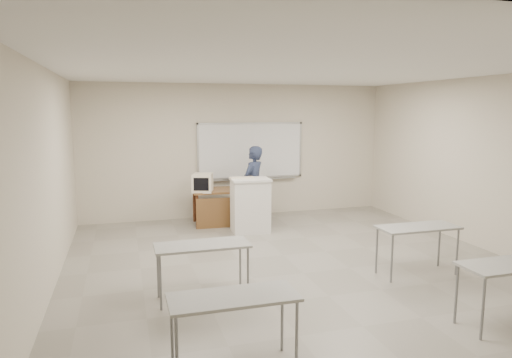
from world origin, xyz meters
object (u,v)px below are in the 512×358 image
object	(u,v)px
laptop	(247,187)
mouse	(248,187)
podium	(250,205)
crt_monitor	(203,183)
presenter	(253,185)
instructor_desk	(229,199)
whiteboard	(251,151)
keyboard	(242,178)

from	to	relation	value
laptop	mouse	xyz separation A→B (m)	(0.07, 0.18, -0.04)
podium	crt_monitor	world-z (taller)	crt_monitor
podium	presenter	distance (m)	0.76
mouse	laptop	bearing A→B (deg)	-117.11
instructor_desk	laptop	world-z (taller)	laptop
crt_monitor	laptop	distance (m)	0.96
whiteboard	instructor_desk	world-z (taller)	whiteboard
instructor_desk	laptop	distance (m)	0.47
keyboard	instructor_desk	bearing A→B (deg)	106.52
whiteboard	laptop	world-z (taller)	whiteboard
mouse	whiteboard	bearing A→B (deg)	62.32
instructor_desk	keyboard	size ratio (longest dim) A/B	3.12
instructor_desk	presenter	size ratio (longest dim) A/B	0.90
mouse	keyboard	xyz separation A→B (m)	(-0.34, -0.77, 0.32)
whiteboard	crt_monitor	world-z (taller)	whiteboard
laptop	presenter	size ratio (longest dim) A/B	0.18
whiteboard	presenter	distance (m)	1.05
instructor_desk	podium	size ratio (longest dim) A/B	1.39
whiteboard	presenter	xyz separation A→B (m)	(-0.17, -0.81, -0.65)
instructor_desk	podium	world-z (taller)	podium
whiteboard	instructor_desk	xyz separation A→B (m)	(-0.70, -0.78, -0.93)
presenter	instructor_desk	bearing A→B (deg)	-46.09
mouse	keyboard	size ratio (longest dim) A/B	0.21
instructor_desk	laptop	bearing A→B (deg)	1.25
instructor_desk	keyboard	world-z (taller)	keyboard
whiteboard	crt_monitor	size ratio (longest dim) A/B	5.47
laptop	podium	bearing A→B (deg)	-97.30
whiteboard	instructor_desk	bearing A→B (deg)	-131.91
presenter	crt_monitor	bearing A→B (deg)	-43.89
whiteboard	mouse	bearing A→B (deg)	-110.82
crt_monitor	mouse	bearing A→B (deg)	27.87
instructor_desk	mouse	world-z (taller)	mouse
instructor_desk	mouse	xyz separation A→B (m)	(0.47, 0.16, 0.22)
instructor_desk	mouse	distance (m)	0.54
instructor_desk	crt_monitor	world-z (taller)	crt_monitor
whiteboard	instructor_desk	size ratio (longest dim) A/B	1.65
instructor_desk	mouse	bearing A→B (deg)	22.51
podium	keyboard	xyz separation A→B (m)	(-0.15, 0.08, 0.55)
podium	mouse	world-z (taller)	podium
crt_monitor	presenter	bearing A→B (deg)	17.30
whiteboard	keyboard	world-z (taller)	whiteboard
crt_monitor	mouse	size ratio (longest dim) A/B	4.52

